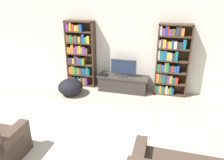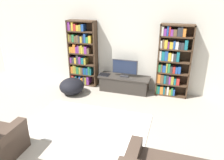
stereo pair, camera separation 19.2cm
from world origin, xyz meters
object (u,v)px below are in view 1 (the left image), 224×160
at_px(beanbag_ottoman, 71,87).
at_px(bookshelf_right, 171,60).
at_px(laptop, 103,75).
at_px(tv_stand, 123,83).
at_px(bookshelf_left, 80,55).
at_px(television, 123,68).

bearing_deg(beanbag_ottoman, bookshelf_right, 16.40).
bearing_deg(bookshelf_right, laptop, -173.90).
bearing_deg(tv_stand, beanbag_ottoman, -154.89).
bearing_deg(beanbag_ottoman, bookshelf_left, 90.00).
bearing_deg(bookshelf_left, bookshelf_right, 0.01).
bearing_deg(laptop, beanbag_ottoman, -143.15).
height_order(tv_stand, television, television).
height_order(bookshelf_left, laptop, bookshelf_left).
distance_m(tv_stand, laptop, 0.64).
bearing_deg(television, tv_stand, -90.00).
bearing_deg(beanbag_ottoman, laptop, 36.85).
xyz_separation_m(tv_stand, laptop, (-0.59, -0.06, 0.23)).
bearing_deg(bookshelf_right, tv_stand, -173.89).
relative_size(bookshelf_right, beanbag_ottoman, 2.84).
xyz_separation_m(bookshelf_left, tv_stand, (1.36, -0.13, -0.73)).
bearing_deg(television, laptop, -172.54).
distance_m(television, laptop, 0.65).
relative_size(tv_stand, laptop, 4.88).
distance_m(television, beanbag_ottoman, 1.58).
distance_m(bookshelf_left, laptop, 0.93).
xyz_separation_m(bookshelf_left, television, (1.36, -0.12, -0.25)).
bearing_deg(laptop, bookshelf_left, 165.51).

